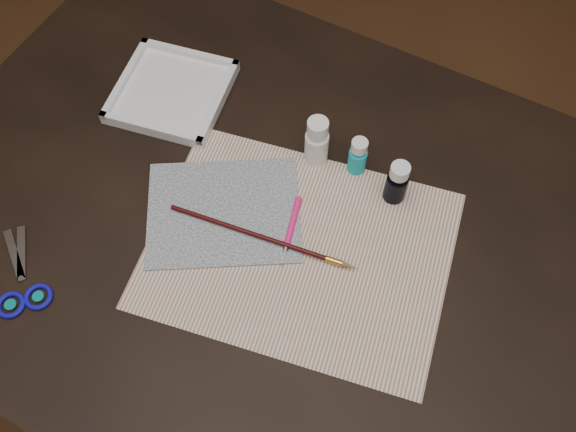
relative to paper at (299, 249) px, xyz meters
The scene contains 11 objects.
ground 0.76m from the paper, 146.18° to the left, with size 3.50×3.50×0.02m, color #422614.
table 0.38m from the paper, 146.18° to the left, with size 1.30×0.90×0.75m, color black.
paper is the anchor object (origin of this frame).
canvas 0.14m from the paper, behind, with size 0.25×0.20×0.00m, color black.
paint_bottle_white 0.19m from the paper, 108.78° to the left, with size 0.04×0.04×0.10m, color white.
paint_bottle_cyan 0.19m from the paper, 86.06° to the left, with size 0.03×0.03×0.08m, color #11ADBC.
paint_bottle_navy 0.19m from the paper, 60.71° to the left, with size 0.04×0.04×0.09m, color black.
paintbrush 0.06m from the paper, 167.71° to the right, with size 0.32×0.01×0.01m, color black, non-canonical shape.
craft_knife 0.03m from the paper, 145.75° to the left, with size 0.13×0.01×0.01m, color #FF1B7F, non-canonical shape.
scissors 0.45m from the paper, 146.32° to the right, with size 0.17×0.09×0.01m, color silver, non-canonical shape.
palette_tray 0.39m from the paper, 154.57° to the left, with size 0.19×0.19×0.02m, color white.
Camera 1 is at (0.23, -0.43, 1.67)m, focal length 40.00 mm.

